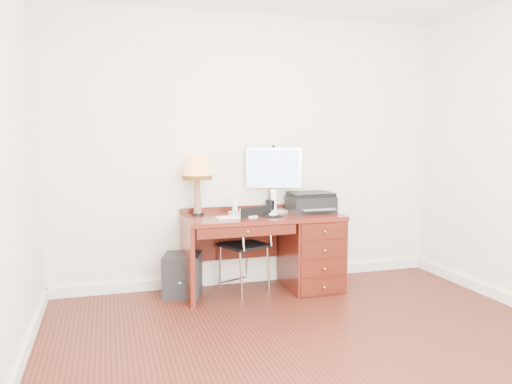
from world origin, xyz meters
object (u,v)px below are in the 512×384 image
object	(u,v)px
printer	(311,202)
chair	(246,240)
monitor	(273,171)
leg_lamp	(197,171)
phone	(234,210)
equipment_box	(183,275)
desk	(294,247)

from	to	relation	value
printer	chair	bearing A→B (deg)	-176.96
printer	chair	xyz separation A→B (m)	(-0.68, -0.03, -0.33)
monitor	leg_lamp	bearing A→B (deg)	-160.74
leg_lamp	phone	bearing A→B (deg)	-19.29
monitor	leg_lamp	xyz separation A→B (m)	(-0.77, -0.05, 0.02)
monitor	chair	size ratio (longest dim) A/B	0.75
equipment_box	phone	bearing A→B (deg)	11.30
printer	leg_lamp	distance (m)	1.17
desk	printer	distance (m)	0.48
monitor	phone	distance (m)	0.59
monitor	chair	bearing A→B (deg)	-135.55
printer	equipment_box	distance (m)	1.44
monitor	phone	world-z (taller)	monitor
printer	equipment_box	xyz separation A→B (m)	(-1.29, 0.03, -0.65)
printer	equipment_box	world-z (taller)	printer
monitor	equipment_box	distance (m)	1.34
chair	equipment_box	xyz separation A→B (m)	(-0.60, 0.06, -0.31)
chair	printer	bearing A→B (deg)	-20.53
desk	leg_lamp	world-z (taller)	leg_lamp
leg_lamp	phone	size ratio (longest dim) A/B	3.19
phone	chair	world-z (taller)	phone
monitor	chair	distance (m)	0.75
leg_lamp	chair	world-z (taller)	leg_lamp
leg_lamp	phone	world-z (taller)	leg_lamp
leg_lamp	phone	distance (m)	0.51
desk	chair	size ratio (longest dim) A/B	1.78
chair	equipment_box	bearing A→B (deg)	150.79
desk	monitor	world-z (taller)	monitor
equipment_box	printer	bearing A→B (deg)	15.20
chair	desk	bearing A→B (deg)	-26.83
monitor	equipment_box	bearing A→B (deg)	-157.24
leg_lamp	equipment_box	xyz separation A→B (m)	(-0.16, -0.07, -0.98)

